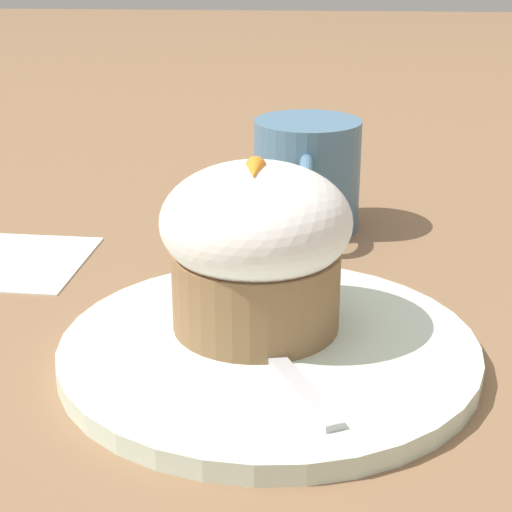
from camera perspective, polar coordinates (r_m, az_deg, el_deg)
The scene contains 6 objects.
ground_plane at distance 0.49m, azimuth 0.86°, elevation -6.90°, with size 4.00×4.00×0.00m, color #846042.
dessert_plate at distance 0.49m, azimuth 0.87°, elevation -6.29°, with size 0.24×0.24×0.01m.
carrot_cake at distance 0.49m, azimuth -0.00°, elevation 0.68°, with size 0.11×0.11×0.10m.
spoon at distance 0.49m, azimuth 0.12°, elevation -5.35°, with size 0.14×0.08×0.01m.
coffee_cup at distance 0.69m, azimuth 3.40°, elevation 5.38°, with size 0.12×0.09×0.09m.
paper_napkin at distance 0.65m, azimuth -15.45°, elevation -0.33°, with size 0.11×0.10×0.00m.
Camera 1 is at (0.43, 0.02, 0.24)m, focal length 60.00 mm.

